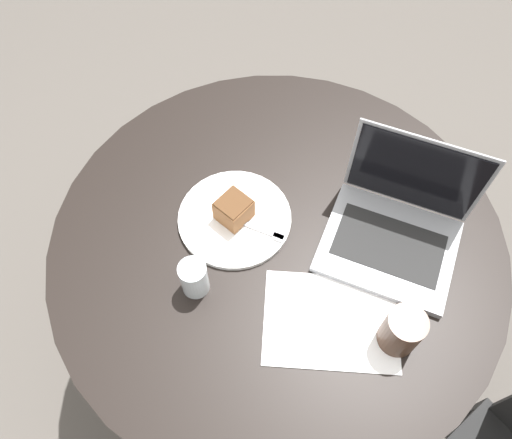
# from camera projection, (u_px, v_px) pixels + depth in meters

# --- Properties ---
(ground_plane) EXTENTS (12.00, 12.00, 0.00)m
(ground_plane) POSITION_uv_depth(u_px,v_px,m) (270.00, 334.00, 1.77)
(ground_plane) COLOR #4C4742
(dining_table) EXTENTS (1.06, 1.06, 0.72)m
(dining_table) POSITION_uv_depth(u_px,v_px,m) (275.00, 267.00, 1.29)
(dining_table) COLOR black
(dining_table) RESTS_ON ground_plane
(paper_document) EXTENTS (0.35, 0.33, 0.00)m
(paper_document) POSITION_uv_depth(u_px,v_px,m) (331.00, 320.00, 1.05)
(paper_document) COLOR white
(paper_document) RESTS_ON dining_table
(plate) EXTENTS (0.27, 0.27, 0.01)m
(plate) POSITION_uv_depth(u_px,v_px,m) (235.00, 218.00, 1.17)
(plate) COLOR white
(plate) RESTS_ON dining_table
(cake_slice) EXTENTS (0.09, 0.09, 0.06)m
(cake_slice) POSITION_uv_depth(u_px,v_px,m) (234.00, 209.00, 1.14)
(cake_slice) COLOR brown
(cake_slice) RESTS_ON plate
(fork) EXTENTS (0.12, 0.15, 0.00)m
(fork) POSITION_uv_depth(u_px,v_px,m) (257.00, 228.00, 1.15)
(fork) COLOR silver
(fork) RESTS_ON plate
(coffee_glass) EXTENTS (0.08, 0.08, 0.11)m
(coffee_glass) POSITION_uv_depth(u_px,v_px,m) (402.00, 331.00, 0.99)
(coffee_glass) COLOR #3D2619
(coffee_glass) RESTS_ON dining_table
(water_glass) EXTENTS (0.06, 0.06, 0.09)m
(water_glass) POSITION_uv_depth(u_px,v_px,m) (194.00, 278.00, 1.05)
(water_glass) COLOR silver
(water_glass) RESTS_ON dining_table
(laptop) EXTENTS (0.38, 0.39, 0.24)m
(laptop) POSITION_uv_depth(u_px,v_px,m) (395.00, 228.00, 1.12)
(laptop) COLOR gray
(laptop) RESTS_ON dining_table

